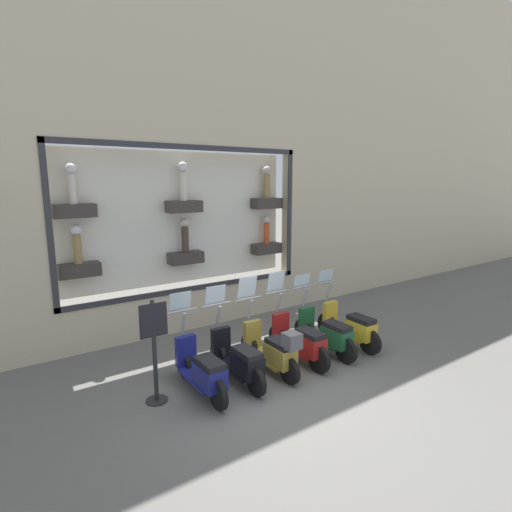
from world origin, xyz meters
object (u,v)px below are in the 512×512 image
object	(u,v)px
scooter_red_2	(300,341)
scooter_navy_5	(202,370)
scooter_olive_3	(273,349)
scooter_yellow_0	(351,327)
scooter_black_4	(238,360)
shop_sign_post	(155,348)
scooter_green_1	(327,334)

from	to	relation	value
scooter_red_2	scooter_navy_5	world-z (taller)	scooter_red_2
scooter_olive_3	scooter_navy_5	xyz separation A→B (m)	(0.06, 1.45, -0.04)
scooter_yellow_0	scooter_olive_3	size ratio (longest dim) A/B	1.00
scooter_black_4	shop_sign_post	xyz separation A→B (m)	(0.23, 1.44, 0.50)
scooter_navy_5	scooter_red_2	bearing A→B (deg)	-89.88
scooter_yellow_0	shop_sign_post	xyz separation A→B (m)	(0.23, 4.34, 0.50)
scooter_yellow_0	scooter_olive_3	xyz separation A→B (m)	(-0.06, 2.17, 0.03)
scooter_yellow_0	scooter_green_1	size ratio (longest dim) A/B	1.00
scooter_red_2	scooter_olive_3	world-z (taller)	scooter_red_2
scooter_green_1	scooter_red_2	distance (m)	0.72
scooter_green_1	scooter_red_2	xyz separation A→B (m)	(0.01, 0.72, 0.01)
scooter_yellow_0	scooter_red_2	distance (m)	1.45
scooter_red_2	scooter_olive_3	distance (m)	0.73
scooter_green_1	scooter_black_4	bearing A→B (deg)	89.99
scooter_black_4	shop_sign_post	size ratio (longest dim) A/B	1.04
scooter_navy_5	shop_sign_post	xyz separation A→B (m)	(0.23, 0.72, 0.50)
scooter_navy_5	shop_sign_post	world-z (taller)	shop_sign_post
scooter_green_1	scooter_olive_3	xyz separation A→B (m)	(-0.06, 1.45, 0.04)
scooter_olive_3	scooter_red_2	bearing A→B (deg)	-84.80
scooter_yellow_0	scooter_green_1	xyz separation A→B (m)	(-0.00, 0.72, -0.00)
scooter_yellow_0	shop_sign_post	distance (m)	4.37
scooter_yellow_0	scooter_olive_3	bearing A→B (deg)	91.61
scooter_yellow_0	scooter_navy_5	xyz separation A→B (m)	(0.00, 3.62, -0.00)
scooter_yellow_0	scooter_red_2	bearing A→B (deg)	89.82
scooter_red_2	scooter_black_4	world-z (taller)	scooter_red_2
scooter_green_1	shop_sign_post	bearing A→B (deg)	86.36
scooter_olive_3	scooter_black_4	bearing A→B (deg)	85.18
shop_sign_post	scooter_yellow_0	bearing A→B (deg)	-93.03
scooter_yellow_0	scooter_navy_5	world-z (taller)	scooter_navy_5
scooter_yellow_0	scooter_navy_5	bearing A→B (deg)	90.00
scooter_olive_3	shop_sign_post	size ratio (longest dim) A/B	1.04
scooter_red_2	shop_sign_post	size ratio (longest dim) A/B	1.05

